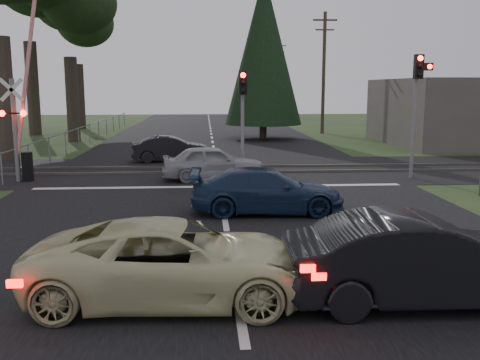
{
  "coord_description": "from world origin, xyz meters",
  "views": [
    {
      "loc": [
        -0.52,
        -10.46,
        3.49
      ],
      "look_at": [
        0.32,
        2.11,
        1.3
      ],
      "focal_mm": 40.0,
      "sensor_mm": 36.0,
      "label": 1
    }
  ],
  "objects": [
    {
      "name": "ground",
      "position": [
        0.0,
        0.0,
        0.0
      ],
      "size": [
        120.0,
        120.0,
        0.0
      ],
      "primitive_type": "plane",
      "color": "#273919",
      "rests_on": "ground"
    },
    {
      "name": "road",
      "position": [
        0.0,
        10.0,
        0.01
      ],
      "size": [
        14.0,
        100.0,
        0.01
      ],
      "primitive_type": "cube",
      "color": "black",
      "rests_on": "ground"
    },
    {
      "name": "rail_corridor",
      "position": [
        0.0,
        12.0,
        0.01
      ],
      "size": [
        120.0,
        8.0,
        0.01
      ],
      "primitive_type": "cube",
      "color": "black",
      "rests_on": "ground"
    },
    {
      "name": "stop_line",
      "position": [
        0.0,
        8.2,
        0.01
      ],
      "size": [
        13.0,
        0.35,
        0.0
      ],
      "primitive_type": "cube",
      "color": "silver",
      "rests_on": "ground"
    },
    {
      "name": "rail_near",
      "position": [
        0.0,
        11.2,
        0.05
      ],
      "size": [
        120.0,
        0.12,
        0.1
      ],
      "primitive_type": "cube",
      "color": "#59544C",
      "rests_on": "ground"
    },
    {
      "name": "rail_far",
      "position": [
        0.0,
        12.8,
        0.05
      ],
      "size": [
        120.0,
        0.12,
        0.1
      ],
      "primitive_type": "cube",
      "color": "#59544C",
      "rests_on": "ground"
    },
    {
      "name": "crossing_signal",
      "position": [
        -7.27,
        9.79,
        2.06
      ],
      "size": [
        1.62,
        0.38,
        6.96
      ],
      "color": "slate",
      "rests_on": "ground"
    },
    {
      "name": "traffic_signal_right",
      "position": [
        7.55,
        9.47,
        3.31
      ],
      "size": [
        0.68,
        0.48,
        4.7
      ],
      "color": "slate",
      "rests_on": "ground"
    },
    {
      "name": "traffic_signal_center",
      "position": [
        1.0,
        10.68,
        2.81
      ],
      "size": [
        0.32,
        0.48,
        4.1
      ],
      "color": "slate",
      "rests_on": "ground"
    },
    {
      "name": "utility_pole_mid",
      "position": [
        8.5,
        30.0,
        4.73
      ],
      "size": [
        1.8,
        0.26,
        9.0
      ],
      "color": "#4C3D2D",
      "rests_on": "ground"
    },
    {
      "name": "utility_pole_far",
      "position": [
        8.5,
        55.0,
        4.73
      ],
      "size": [
        1.8,
        0.26,
        9.0
      ],
      "color": "#4C3D2D",
      "rests_on": "ground"
    },
    {
      "name": "euc_tree_e",
      "position": [
        -11.0,
        36.0,
        9.51
      ],
      "size": [
        6.0,
        6.0,
        13.2
      ],
      "color": "#473D33",
      "rests_on": "ground"
    },
    {
      "name": "conifer_tree",
      "position": [
        3.5,
        26.0,
        5.99
      ],
      "size": [
        5.2,
        5.2,
        11.0
      ],
      "color": "#473D33",
      "rests_on": "ground"
    },
    {
      "name": "fence_left",
      "position": [
        -7.8,
        22.5,
        0.0
      ],
      "size": [
        0.1,
        36.0,
        1.2
      ],
      "primitive_type": null,
      "color": "slate",
      "rests_on": "ground"
    },
    {
      "name": "cream_coupe",
      "position": [
        -1.04,
        -1.99,
        0.66
      ],
      "size": [
        4.86,
        2.42,
        1.32
      ],
      "primitive_type": "imported",
      "rotation": [
        0.0,
        0.0,
        1.52
      ],
      "color": "beige",
      "rests_on": "ground"
    },
    {
      "name": "dark_hatchback",
      "position": [
        2.96,
        -2.4,
        0.73
      ],
      "size": [
        4.46,
        1.61,
        1.46
      ],
      "primitive_type": "imported",
      "rotation": [
        0.0,
        0.0,
        1.56
      ],
      "color": "black",
      "rests_on": "ground"
    },
    {
      "name": "silver_car",
      "position": [
        -0.2,
        9.7,
        0.66
      ],
      "size": [
        3.97,
        1.85,
        1.31
      ],
      "primitive_type": "imported",
      "rotation": [
        0.0,
        0.0,
        1.65
      ],
      "color": "#979A9E",
      "rests_on": "ground"
    },
    {
      "name": "blue_sedan",
      "position": [
        1.2,
        4.14,
        0.62
      ],
      "size": [
        4.36,
        1.91,
        1.25
      ],
      "primitive_type": "imported",
      "rotation": [
        0.0,
        0.0,
        1.53
      ],
      "color": "#172845",
      "rests_on": "ground"
    },
    {
      "name": "dark_car_far",
      "position": [
        -2.12,
        14.96,
        0.6
      ],
      "size": [
        3.76,
        1.59,
        1.21
      ],
      "primitive_type": "imported",
      "rotation": [
        0.0,
        0.0,
        1.66
      ],
      "color": "black",
      "rests_on": "ground"
    }
  ]
}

